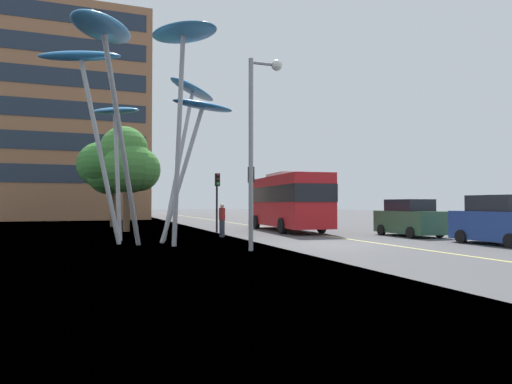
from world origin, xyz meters
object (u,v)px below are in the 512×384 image
red_bus (287,199)px  traffic_light_kerb_near (251,187)px  street_lamp (258,127)px  traffic_light_kerb_far (217,190)px  car_parked_near (500,221)px  car_parked_mid (409,219)px  pedestrian (222,220)px  leaf_sculpture (144,84)px

red_bus → traffic_light_kerb_near: bearing=-127.8°
red_bus → street_lamp: street_lamp is taller
traffic_light_kerb_near → traffic_light_kerb_far: (-0.14, 6.00, 0.03)m
car_parked_near → traffic_light_kerb_near: bearing=145.2°
traffic_light_kerb_far → car_parked_mid: 11.54m
car_parked_near → street_lamp: (-10.73, 1.45, 3.74)m
red_bus → pedestrian: (-5.56, -3.90, -1.18)m
traffic_light_kerb_near → car_parked_near: (9.28, -6.45, -1.62)m
leaf_sculpture → traffic_light_kerb_far: leaf_sculpture is taller
red_bus → street_lamp: bearing=-119.0°
traffic_light_kerb_near → street_lamp: (-1.44, -5.00, 2.12)m
leaf_sculpture → traffic_light_kerb_near: leaf_sculpture is taller
leaf_sculpture → pedestrian: (4.43, 2.86, -6.25)m
red_bus → street_lamp: (-6.08, -10.97, 2.69)m
red_bus → traffic_light_kerb_far: (-4.78, 0.03, 0.60)m
street_lamp → traffic_light_kerb_far: bearing=83.2°
car_parked_near → car_parked_mid: (-0.30, 5.60, -0.06)m
leaf_sculpture → car_parked_near: (14.63, -5.66, -6.13)m
red_bus → car_parked_near: bearing=-69.5°
pedestrian → street_lamp: bearing=-94.2°
traffic_light_kerb_far → street_lamp: (-1.30, -11.00, 2.09)m
traffic_light_kerb_far → car_parked_mid: (9.13, -6.85, -1.71)m
pedestrian → car_parked_near: bearing=-39.9°
street_lamp → traffic_light_kerb_near: bearing=73.9°
car_parked_near → car_parked_mid: bearing=93.0°
traffic_light_kerb_far → pedestrian: (-0.78, -3.93, -1.77)m
traffic_light_kerb_far → traffic_light_kerb_near: bearing=-88.6°
traffic_light_kerb_near → car_parked_mid: bearing=-5.4°
car_parked_mid → leaf_sculpture: bearing=179.7°
street_lamp → red_bus: bearing=61.0°
car_parked_mid → pedestrian: 10.33m
red_bus → pedestrian: bearing=-144.9°
car_parked_near → street_lamp: bearing=172.3°
street_lamp → pedestrian: street_lamp is taller
leaf_sculpture → traffic_light_kerb_near: 7.04m
red_bus → car_parked_near: red_bus is taller
leaf_sculpture → car_parked_near: size_ratio=2.59×
car_parked_mid → pedestrian: (-9.91, 2.92, -0.06)m
leaf_sculpture → pedestrian: bearing=32.9°
traffic_light_kerb_near → street_lamp: 5.62m
traffic_light_kerb_far → pedestrian: traffic_light_kerb_far is taller
red_bus → leaf_sculpture: bearing=-145.9°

